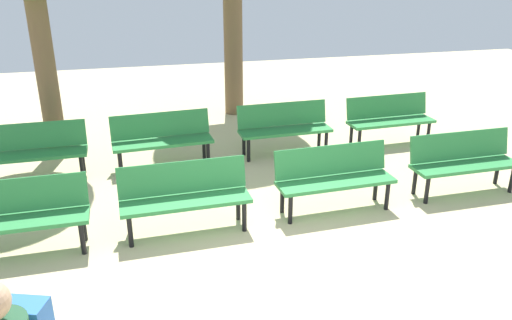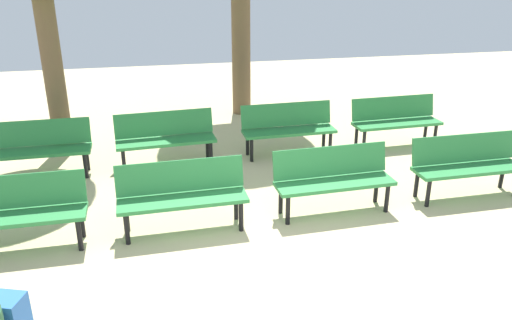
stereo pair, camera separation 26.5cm
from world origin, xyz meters
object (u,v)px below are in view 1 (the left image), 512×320
Objects in this scene: bench_r0_c0 at (16,213)px; bench_r1_c0 at (32,149)px; bench_r0_c2 at (334,175)px; bench_r1_c2 at (284,125)px; bench_r1_c1 at (162,137)px; bench_r0_c3 at (463,159)px; bench_r1_c3 at (389,117)px; bench_r0_c1 at (185,193)px.

bench_r0_c0 is 2.20m from bench_r1_c0.
bench_r0_c2 is 2.21m from bench_r1_c2.
bench_r1_c1 and bench_r1_c2 have the same top height.
bench_r0_c0 and bench_r0_c2 have the same top height.
bench_r0_c3 is 4.64m from bench_r1_c1.
bench_r0_c2 is 1.00× the size of bench_r1_c3.
bench_r0_c3 is at bearing -0.20° from bench_r0_c2.
bench_r0_c0 is 4.58m from bench_r1_c2.
bench_r0_c1 is 1.01× the size of bench_r1_c0.
bench_r1_c2 is at bearing 47.51° from bench_r0_c1.
bench_r0_c0 is 1.00× the size of bench_r1_c2.
bench_r1_c0 and bench_r1_c2 have the same top height.
bench_r0_c1 is 1.00× the size of bench_r0_c3.
bench_r0_c2 is at bearing 0.95° from bench_r0_c1.
bench_r0_c2 is 2.04m from bench_r0_c3.
bench_r1_c1 is (-4.16, 2.05, 0.00)m from bench_r0_c3.
bench_r1_c3 is at bearing 90.29° from bench_r0_c3.
bench_r0_c3 is at bearing 1.35° from bench_r0_c0.
bench_r1_c1 is 1.01× the size of bench_r1_c3.
bench_r0_c2 is (2.02, 0.09, 0.00)m from bench_r0_c1.
bench_r1_c3 is (6.07, 0.19, 0.00)m from bench_r1_c0.
bench_r0_c0 is 5.99m from bench_r0_c3.
bench_r1_c2 is at bearing -1.49° from bench_r1_c1.
bench_r0_c3 is at bearing -29.98° from bench_r1_c1.
bench_r1_c1 is at bearing 50.38° from bench_r0_c0.
bench_r0_c3 is at bearing -91.00° from bench_r1_c3.
bench_r0_c0 is at bearing -160.43° from bench_r1_c3.
bench_r0_c3 is 2.16m from bench_r1_c3.
bench_r1_c1 is 4.11m from bench_r1_c3.
bench_r1_c0 and bench_r1_c1 have the same top height.
bench_r1_c3 is at bearing 1.17° from bench_r1_c0.
bench_r0_c1 is 1.00× the size of bench_r0_c2.
bench_r1_c2 is 1.00× the size of bench_r1_c3.
bench_r1_c2 is at bearing 133.05° from bench_r0_c3.
bench_r1_c3 is at bearing -0.83° from bench_r1_c2.
bench_r0_c3 is (2.03, 0.08, 0.00)m from bench_r0_c2.
bench_r1_c1 is (1.97, 0.08, 0.00)m from bench_r1_c0.
bench_r0_c0 and bench_r0_c3 have the same top height.
bench_r1_c2 is (4.06, 0.17, 0.00)m from bench_r1_c0.
bench_r0_c3 and bench_r1_c0 have the same top height.
bench_r1_c3 is (4.11, 0.11, 0.00)m from bench_r1_c1.
bench_r0_c2 is at bearing -90.82° from bench_r1_c2.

